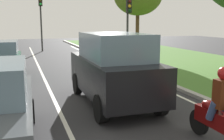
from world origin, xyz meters
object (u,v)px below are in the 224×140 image
at_px(motorcycle, 223,122).
at_px(traffic_light_near_right, 128,17).
at_px(rider_person, 223,93).
at_px(traffic_light_far_median, 41,12).
at_px(car_suv_ahead, 114,68).
at_px(car_hatchback_far, 1,60).

height_order(motorcycle, traffic_light_near_right, traffic_light_near_right).
bearing_deg(rider_person, traffic_light_far_median, 95.44).
bearing_deg(traffic_light_near_right, car_suv_ahead, -115.11).
distance_m(car_hatchback_far, motorcycle, 10.11).
bearing_deg(traffic_light_near_right, car_hatchback_far, -155.85).
bearing_deg(traffic_light_far_median, traffic_light_near_right, -58.85).
bearing_deg(motorcycle, car_hatchback_far, 117.84).
xyz_separation_m(car_hatchback_far, rider_person, (4.72, -8.88, 0.31)).
distance_m(car_suv_ahead, rider_person, 3.84).
xyz_separation_m(motorcycle, rider_person, (-0.00, 0.05, 0.62)).
height_order(car_suv_ahead, rider_person, car_suv_ahead).
distance_m(car_suv_ahead, car_hatchback_far, 6.35).
distance_m(motorcycle, rider_person, 0.62).
xyz_separation_m(rider_person, traffic_light_far_median, (-1.95, 20.44, 2.26)).
relative_size(car_suv_ahead, motorcycle, 2.37).
distance_m(car_suv_ahead, motorcycle, 3.93).
distance_m(rider_person, traffic_light_near_right, 12.79).
relative_size(car_hatchback_far, motorcycle, 1.98).
relative_size(motorcycle, traffic_light_near_right, 0.43).
distance_m(car_suv_ahead, traffic_light_near_right, 9.71).
relative_size(car_hatchback_far, rider_person, 3.23).
relative_size(traffic_light_near_right, traffic_light_far_median, 0.85).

